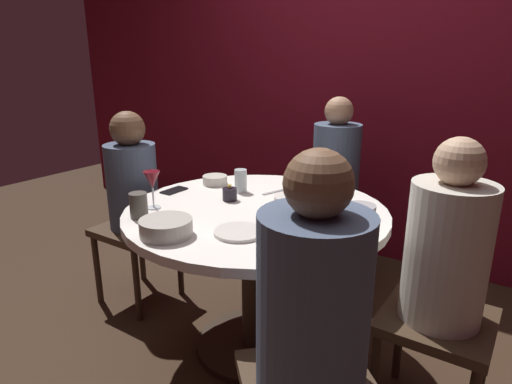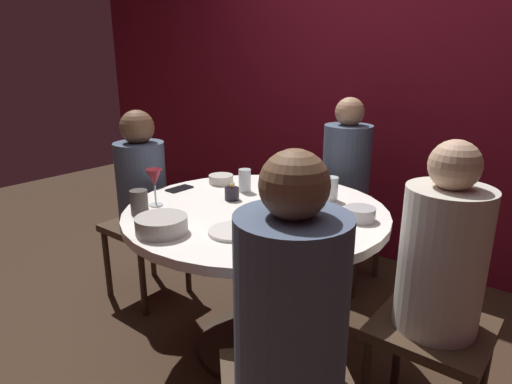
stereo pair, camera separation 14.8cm
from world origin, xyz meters
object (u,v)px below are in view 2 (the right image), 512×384
(bowl_small_white, at_px, (289,203))
(cup_by_right_diner, at_px, (319,178))
(dinner_plate, at_px, (233,231))
(wine_glass, at_px, (154,179))
(dining_table, at_px, (256,243))
(seated_diner_left, at_px, (142,185))
(candle_holder, at_px, (232,193))
(seated_diner_front_right, at_px, (291,309))
(bowl_salad_center, at_px, (161,225))
(bowl_sauce_side, at_px, (221,179))
(cup_by_left_diner, at_px, (139,202))
(cell_phone, at_px, (179,189))
(seated_diner_back, at_px, (346,173))
(cup_center_front, at_px, (330,189))
(seated_diner_right, at_px, (441,265))
(cup_near_candle, at_px, (245,180))
(bowl_serving_large, at_px, (360,214))

(bowl_small_white, height_order, cup_by_right_diner, cup_by_right_diner)
(dinner_plate, bearing_deg, wine_glass, 176.68)
(bowl_small_white, bearing_deg, dining_table, -145.20)
(seated_diner_left, xyz_separation_m, candle_holder, (0.67, 0.03, 0.07))
(seated_diner_front_right, bearing_deg, bowl_salad_center, 34.48)
(bowl_sauce_side, height_order, cup_by_left_diner, cup_by_left_diner)
(cell_phone, bearing_deg, candle_holder, -171.87)
(dinner_plate, xyz_separation_m, bowl_salad_center, (-0.23, -0.17, 0.03))
(seated_diner_back, distance_m, wine_glass, 1.23)
(bowl_small_white, bearing_deg, cup_center_front, 70.45)
(cell_phone, xyz_separation_m, bowl_sauce_side, (0.09, 0.22, 0.02))
(seated_diner_left, xyz_separation_m, cup_by_right_diner, (0.90, 0.46, 0.10))
(seated_diner_left, relative_size, bowl_sauce_side, 8.43)
(bowl_small_white, bearing_deg, bowl_sauce_side, 166.78)
(dining_table, distance_m, seated_diner_front_right, 0.85)
(seated_diner_back, bearing_deg, dining_table, 0.00)
(cell_phone, height_order, bowl_sauce_side, bowl_sauce_side)
(dining_table, height_order, seated_diner_right, seated_diner_right)
(seated_diner_front_right, distance_m, cup_near_candle, 1.11)
(wine_glass, xyz_separation_m, bowl_sauce_side, (-0.02, 0.47, -0.10))
(bowl_serving_large, relative_size, cup_near_candle, 1.11)
(bowl_sauce_side, bearing_deg, bowl_small_white, -13.22)
(bowl_salad_center, xyz_separation_m, cup_center_front, (0.32, 0.78, 0.02))
(seated_diner_front_right, xyz_separation_m, cell_phone, (-1.10, 0.58, 0.01))
(candle_holder, xyz_separation_m, wine_glass, (-0.22, -0.29, 0.10))
(cup_near_candle, bearing_deg, cup_by_left_diner, -104.79)
(seated_diner_front_right, bearing_deg, bowl_sauce_side, 6.36)
(bowl_small_white, bearing_deg, seated_diner_back, 98.64)
(bowl_salad_center, bearing_deg, dinner_plate, 37.23)
(seated_diner_right, bearing_deg, dinner_plate, 21.75)
(candle_holder, bearing_deg, cell_phone, -172.91)
(seated_diner_front_right, bearing_deg, cup_near_candle, 1.34)
(seated_diner_front_right, relative_size, cup_center_front, 10.23)
(seated_diner_left, relative_size, seated_diner_front_right, 0.95)
(seated_diner_back, xyz_separation_m, bowl_salad_center, (-0.12, -1.36, 0.05))
(seated_diner_right, xyz_separation_m, seated_diner_front_right, (-0.24, -0.59, 0.02))
(candle_holder, distance_m, cell_phone, 0.34)
(cup_near_candle, bearing_deg, dining_table, -39.60)
(bowl_serving_large, height_order, bowl_small_white, same)
(seated_diner_front_right, relative_size, cup_by_left_diner, 10.75)
(seated_diner_back, bearing_deg, cup_center_front, 19.73)
(seated_diner_front_right, distance_m, dinner_plate, 0.57)
(bowl_sauce_side, xyz_separation_m, cup_near_candle, (0.20, -0.04, 0.04))
(cup_by_right_diner, bearing_deg, seated_diner_left, -152.75)
(seated_diner_right, height_order, bowl_serving_large, seated_diner_right)
(seated_diner_front_right, bearing_deg, dinner_plate, 12.70)
(cup_near_candle, bearing_deg, seated_diner_right, -9.56)
(cup_by_right_diner, bearing_deg, cell_phone, -139.95)
(dining_table, distance_m, cup_by_left_diner, 0.57)
(cell_phone, bearing_deg, cup_by_right_diner, -138.92)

